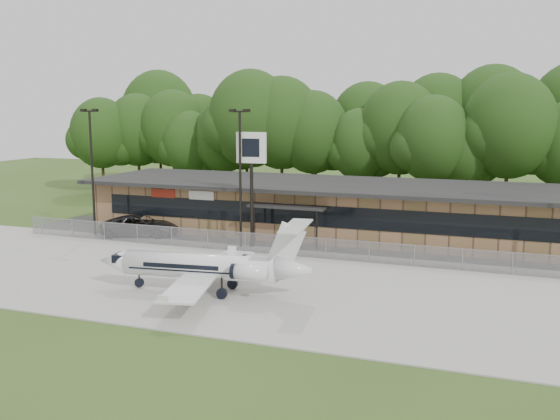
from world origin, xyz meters
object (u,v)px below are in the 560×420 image
at_px(suv, 140,226).
at_px(pole_sign, 251,160).
at_px(business_jet, 208,268).
at_px(terminal, 333,208).

xyz_separation_m(suv, pole_sign, (10.11, -0.71, 5.70)).
height_order(business_jet, suv, business_jet).
relative_size(terminal, pole_sign, 4.78).
distance_m(suv, pole_sign, 11.63).
distance_m(terminal, pole_sign, 9.39).
height_order(terminal, business_jet, terminal).
xyz_separation_m(terminal, pole_sign, (-4.22, -7.14, 4.38)).
distance_m(business_jet, pole_sign, 12.92).
bearing_deg(business_jet, pole_sign, 93.52).
bearing_deg(terminal, pole_sign, -120.60).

